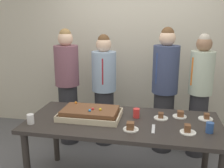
{
  "coord_description": "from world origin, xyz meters",
  "views": [
    {
      "loc": [
        0.37,
        -2.45,
        1.82
      ],
      "look_at": [
        -0.14,
        0.15,
        1.13
      ],
      "focal_mm": 40.82,
      "sensor_mm": 36.0,
      "label": 1
    }
  ],
  "objects": [
    {
      "name": "plated_slice_far_right",
      "position": [
        0.39,
        0.14,
        0.8
      ],
      "size": [
        0.15,
        0.15,
        0.06
      ],
      "color": "white",
      "rests_on": "party_table"
    },
    {
      "name": "plated_slice_near_right",
      "position": [
        0.11,
        -0.21,
        0.81
      ],
      "size": [
        0.15,
        0.15,
        0.08
      ],
      "color": "white",
      "rests_on": "party_table"
    },
    {
      "name": "interior_back_panel",
      "position": [
        0.0,
        1.6,
        1.5
      ],
      "size": [
        8.0,
        0.12,
        3.0
      ],
      "primitive_type": "cube",
      "color": "beige",
      "rests_on": "ground_plane"
    },
    {
      "name": "drink_cup_middle",
      "position": [
        0.84,
        -0.12,
        0.83
      ],
      "size": [
        0.07,
        0.07,
        0.1
      ],
      "primitive_type": "cylinder",
      "color": "#2D5199",
      "rests_on": "party_table"
    },
    {
      "name": "person_serving_front",
      "position": [
        -0.42,
        0.97,
        0.83
      ],
      "size": [
        0.34,
        0.34,
        1.61
      ],
      "rotation": [
        0.0,
        0.0,
        -1.5
      ],
      "color": "#28282D",
      "rests_on": "ground_plane"
    },
    {
      "name": "sheet_cake",
      "position": [
        -0.36,
        0.03,
        0.83
      ],
      "size": [
        0.65,
        0.42,
        0.12
      ],
      "color": "beige",
      "rests_on": "party_table"
    },
    {
      "name": "party_table",
      "position": [
        0.0,
        0.0,
        0.69
      ],
      "size": [
        2.01,
        0.89,
        0.78
      ],
      "color": "#2D2826",
      "rests_on": "ground_plane"
    },
    {
      "name": "drink_cup_far_end",
      "position": [
        0.13,
        0.12,
        0.83
      ],
      "size": [
        0.07,
        0.07,
        0.1
      ],
      "primitive_type": "cylinder",
      "color": "red",
      "rests_on": "party_table"
    },
    {
      "name": "plated_slice_near_left",
      "position": [
        0.59,
        0.22,
        0.8
      ],
      "size": [
        0.15,
        0.15,
        0.07
      ],
      "color": "white",
      "rests_on": "party_table"
    },
    {
      "name": "plated_slice_far_left",
      "position": [
        0.86,
        0.21,
        0.8
      ],
      "size": [
        0.15,
        0.15,
        0.06
      ],
      "color": "white",
      "rests_on": "party_table"
    },
    {
      "name": "cake_server_utensil",
      "position": [
        0.32,
        -0.15,
        0.78
      ],
      "size": [
        0.03,
        0.2,
        0.01
      ],
      "primitive_type": "cube",
      "color": "silver",
      "rests_on": "party_table"
    },
    {
      "name": "person_striped_tie_right",
      "position": [
        0.43,
        0.92,
        0.89
      ],
      "size": [
        0.34,
        0.34,
        1.71
      ],
      "rotation": [
        0.0,
        0.0,
        -2.29
      ],
      "color": "#28282D",
      "rests_on": "ground_plane"
    },
    {
      "name": "drink_cup_nearest",
      "position": [
        -0.9,
        -0.26,
        0.83
      ],
      "size": [
        0.07,
        0.07,
        0.1
      ],
      "primitive_type": "cylinder",
      "color": "white",
      "rests_on": "party_table"
    },
    {
      "name": "plated_slice_center_front",
      "position": [
        0.64,
        -0.17,
        0.81
      ],
      "size": [
        0.15,
        0.15,
        0.08
      ],
      "color": "white",
      "rests_on": "party_table"
    },
    {
      "name": "person_far_right_suit",
      "position": [
        0.87,
        0.87,
        0.86
      ],
      "size": [
        0.3,
        0.3,
        1.64
      ],
      "rotation": [
        0.0,
        0.0,
        -2.54
      ],
      "color": "#28282D",
      "rests_on": "ground_plane"
    },
    {
      "name": "person_green_shirt_behind",
      "position": [
        -0.94,
        0.9,
        0.87
      ],
      "size": [
        0.34,
        0.34,
        1.68
      ],
      "rotation": [
        0.0,
        0.0,
        -0.98
      ],
      "color": "#28282D",
      "rests_on": "ground_plane"
    }
  ]
}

